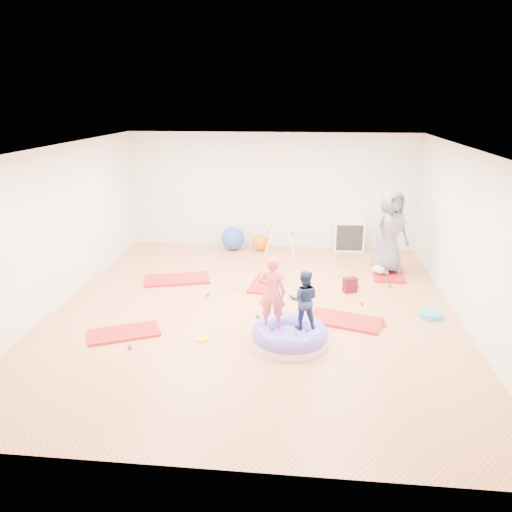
# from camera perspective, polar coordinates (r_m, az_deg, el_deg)

# --- Properties ---
(room) EXTENTS (7.01, 8.01, 2.81)m
(room) POSITION_cam_1_polar(r_m,az_deg,el_deg) (8.40, -0.21, 2.63)
(room) COLOR tan
(room) RESTS_ON ground
(gym_mat_front_left) EXTENTS (1.23, 0.97, 0.05)m
(gym_mat_front_left) POSITION_cam_1_polar(r_m,az_deg,el_deg) (8.25, -14.88, -8.51)
(gym_mat_front_left) COLOR #B62703
(gym_mat_front_left) RESTS_ON ground
(gym_mat_mid_left) EXTENTS (1.44, 0.98, 0.05)m
(gym_mat_mid_left) POSITION_cam_1_polar(r_m,az_deg,el_deg) (10.35, -9.03, -2.64)
(gym_mat_mid_left) COLOR #B62703
(gym_mat_mid_left) RESTS_ON ground
(gym_mat_center_back) EXTENTS (0.68, 1.16, 0.05)m
(gym_mat_center_back) POSITION_cam_1_polar(r_m,az_deg,el_deg) (10.00, 1.14, -3.18)
(gym_mat_center_back) COLOR #B62703
(gym_mat_center_back) RESTS_ON ground
(gym_mat_right) EXTENTS (1.34, 0.95, 0.05)m
(gym_mat_right) POSITION_cam_1_polar(r_m,az_deg,el_deg) (8.53, 10.08, -7.27)
(gym_mat_right) COLOR #B62703
(gym_mat_right) RESTS_ON ground
(gym_mat_rear_right) EXTENTS (0.71, 1.31, 0.05)m
(gym_mat_rear_right) POSITION_cam_1_polar(r_m,az_deg,el_deg) (11.01, 14.81, -1.78)
(gym_mat_rear_right) COLOR #B62703
(gym_mat_rear_right) RESTS_ON ground
(inflatable_cushion) EXTENTS (1.17, 1.17, 0.37)m
(inflatable_cushion) POSITION_cam_1_polar(r_m,az_deg,el_deg) (7.66, 3.86, -9.03)
(inflatable_cushion) COLOR white
(inflatable_cushion) RESTS_ON ground
(child_pink) EXTENTS (0.42, 0.29, 1.11)m
(child_pink) POSITION_cam_1_polar(r_m,az_deg,el_deg) (7.34, 1.84, -3.80)
(child_pink) COLOR #F05761
(child_pink) RESTS_ON inflatable_cushion
(child_navy) EXTENTS (0.45, 0.36, 0.91)m
(child_navy) POSITION_cam_1_polar(r_m,az_deg,el_deg) (7.37, 5.51, -4.67)
(child_navy) COLOR navy
(child_navy) RESTS_ON inflatable_cushion
(adult_caregiver) EXTENTS (1.02, 0.91, 1.76)m
(adult_caregiver) POSITION_cam_1_polar(r_m,az_deg,el_deg) (10.72, 15.06, 2.76)
(adult_caregiver) COLOR slate
(adult_caregiver) RESTS_ON gym_mat_rear_right
(infant) EXTENTS (0.33, 0.34, 0.20)m
(infant) POSITION_cam_1_polar(r_m,az_deg,el_deg) (10.74, 13.98, -1.48)
(infant) COLOR #CEECF6
(infant) RESTS_ON gym_mat_rear_right
(ball_pit_balls) EXTENTS (4.31, 3.10, 0.07)m
(ball_pit_balls) POSITION_cam_1_polar(r_m,az_deg,el_deg) (9.04, 4.52, -5.48)
(ball_pit_balls) COLOR #16802D
(ball_pit_balls) RESTS_ON ground
(exercise_ball_blue) EXTENTS (0.57, 0.57, 0.57)m
(exercise_ball_blue) POSITION_cam_1_polar(r_m,az_deg,el_deg) (12.24, -2.66, 2.04)
(exercise_ball_blue) COLOR blue
(exercise_ball_blue) RESTS_ON ground
(exercise_ball_orange) EXTENTS (0.41, 0.41, 0.41)m
(exercise_ball_orange) POSITION_cam_1_polar(r_m,az_deg,el_deg) (12.18, 0.55, 1.58)
(exercise_ball_orange) COLOR #E46700
(exercise_ball_orange) RESTS_ON ground
(infant_play_gym) EXTENTS (0.75, 0.71, 0.57)m
(infant_play_gym) POSITION_cam_1_polar(r_m,az_deg,el_deg) (11.84, 2.80, 1.96)
(infant_play_gym) COLOR white
(infant_play_gym) RESTS_ON ground
(cube_shelf) EXTENTS (0.73, 0.36, 0.73)m
(cube_shelf) POSITION_cam_1_polar(r_m,az_deg,el_deg) (12.33, 10.59, 2.24)
(cube_shelf) COLOR white
(cube_shelf) RESTS_ON ground
(balance_disc) EXTENTS (0.40, 0.40, 0.09)m
(balance_disc) POSITION_cam_1_polar(r_m,az_deg,el_deg) (9.08, 19.34, -6.32)
(balance_disc) COLOR teal
(balance_disc) RESTS_ON ground
(backpack) EXTENTS (0.29, 0.24, 0.29)m
(backpack) POSITION_cam_1_polar(r_m,az_deg,el_deg) (9.77, 10.69, -3.25)
(backpack) COLOR maroon
(backpack) RESTS_ON ground
(yellow_toy) EXTENTS (0.19, 0.19, 0.03)m
(yellow_toy) POSITION_cam_1_polar(r_m,az_deg,el_deg) (7.86, -6.19, -9.41)
(yellow_toy) COLOR #F5F303
(yellow_toy) RESTS_ON ground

